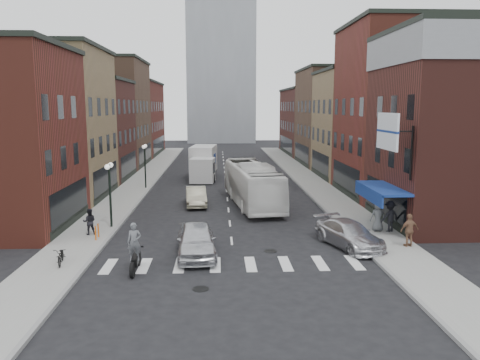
{
  "coord_description": "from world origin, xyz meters",
  "views": [
    {
      "loc": [
        -0.72,
        -24.64,
        7.57
      ],
      "look_at": [
        0.67,
        5.12,
        2.84
      ],
      "focal_mm": 35.0,
      "sensor_mm": 36.0,
      "label": 1
    }
  ],
  "objects_px": {
    "streetlamp_far": "(145,158)",
    "ped_right_b": "(409,230)",
    "streetlamp_near": "(110,183)",
    "bike_rack": "(97,232)",
    "transit_bus": "(252,184)",
    "curb_car": "(349,234)",
    "parked_bicycle": "(61,256)",
    "sedan_left_far": "(196,197)",
    "billboard_sign": "(389,133)",
    "ped_left_solo": "(89,222)",
    "ped_right_c": "(378,216)",
    "box_truck": "(203,163)",
    "motorcycle_rider": "(135,249)",
    "ped_right_a": "(390,216)",
    "sedan_left_near": "(196,240)"
  },
  "relations": [
    {
      "from": "transit_bus",
      "to": "ped_right_c",
      "type": "distance_m",
      "value": 11.08
    },
    {
      "from": "ped_left_solo",
      "to": "ped_right_b",
      "type": "xyz_separation_m",
      "value": [
        17.66,
        -3.19,
        0.12
      ]
    },
    {
      "from": "bike_rack",
      "to": "box_truck",
      "type": "xyz_separation_m",
      "value": [
        5.3,
        22.61,
        1.12
      ]
    },
    {
      "from": "ped_right_b",
      "to": "ped_right_c",
      "type": "relative_size",
      "value": 0.99
    },
    {
      "from": "motorcycle_rider",
      "to": "sedan_left_far",
      "type": "xyz_separation_m",
      "value": [
        2.13,
        14.45,
        -0.38
      ]
    },
    {
      "from": "bike_rack",
      "to": "parked_bicycle",
      "type": "xyz_separation_m",
      "value": [
        -0.6,
        -4.27,
        0.01
      ]
    },
    {
      "from": "box_truck",
      "to": "ped_right_c",
      "type": "bearing_deg",
      "value": -57.01
    },
    {
      "from": "box_truck",
      "to": "sedan_left_far",
      "type": "xyz_separation_m",
      "value": [
        -0.14,
        -13.27,
        -0.96
      ]
    },
    {
      "from": "ped_right_b",
      "to": "curb_car",
      "type": "bearing_deg",
      "value": -21.64
    },
    {
      "from": "ped_right_b",
      "to": "bike_rack",
      "type": "bearing_deg",
      "value": -19.21
    },
    {
      "from": "sedan_left_far",
      "to": "ped_left_solo",
      "type": "height_order",
      "value": "ped_left_solo"
    },
    {
      "from": "ped_left_solo",
      "to": "ped_right_b",
      "type": "height_order",
      "value": "ped_right_b"
    },
    {
      "from": "bike_rack",
      "to": "ped_left_solo",
      "type": "relative_size",
      "value": 0.52
    },
    {
      "from": "streetlamp_far",
      "to": "ped_right_b",
      "type": "xyz_separation_m",
      "value": [
        16.81,
        -18.98,
        -1.87
      ]
    },
    {
      "from": "billboard_sign",
      "to": "sedan_left_far",
      "type": "relative_size",
      "value": 0.86
    },
    {
      "from": "box_truck",
      "to": "parked_bicycle",
      "type": "xyz_separation_m",
      "value": [
        -5.91,
        -26.88,
        -1.11
      ]
    },
    {
      "from": "bike_rack",
      "to": "sedan_left_near",
      "type": "height_order",
      "value": "sedan_left_near"
    },
    {
      "from": "streetlamp_near",
      "to": "sedan_left_near",
      "type": "bearing_deg",
      "value": -45.28
    },
    {
      "from": "box_truck",
      "to": "curb_car",
      "type": "xyz_separation_m",
      "value": [
        8.63,
        -24.34,
        -0.97
      ]
    },
    {
      "from": "streetlamp_near",
      "to": "ped_right_a",
      "type": "distance_m",
      "value": 17.07
    },
    {
      "from": "billboard_sign",
      "to": "bike_rack",
      "type": "distance_m",
      "value": 17.14
    },
    {
      "from": "billboard_sign",
      "to": "streetlamp_near",
      "type": "xyz_separation_m",
      "value": [
        -15.99,
        3.5,
        -3.22
      ]
    },
    {
      "from": "billboard_sign",
      "to": "ped_left_solo",
      "type": "bearing_deg",
      "value": 174.18
    },
    {
      "from": "parked_bicycle",
      "to": "ped_right_b",
      "type": "distance_m",
      "value": 17.73
    },
    {
      "from": "billboard_sign",
      "to": "streetlamp_near",
      "type": "bearing_deg",
      "value": 167.65
    },
    {
      "from": "sedan_left_far",
      "to": "ped_right_b",
      "type": "bearing_deg",
      "value": -49.16
    },
    {
      "from": "transit_bus",
      "to": "parked_bicycle",
      "type": "xyz_separation_m",
      "value": [
        -10.09,
        -13.82,
        -1.06
      ]
    },
    {
      "from": "ped_left_solo",
      "to": "bike_rack",
      "type": "bearing_deg",
      "value": 114.22
    },
    {
      "from": "billboard_sign",
      "to": "curb_car",
      "type": "bearing_deg",
      "value": -157.6
    },
    {
      "from": "sedan_left_far",
      "to": "curb_car",
      "type": "distance_m",
      "value": 14.12
    },
    {
      "from": "sedan_left_near",
      "to": "transit_bus",
      "type": "bearing_deg",
      "value": 69.01
    },
    {
      "from": "transit_bus",
      "to": "ped_right_b",
      "type": "bearing_deg",
      "value": -64.4
    },
    {
      "from": "sedan_left_far",
      "to": "ped_left_solo",
      "type": "relative_size",
      "value": 2.8
    },
    {
      "from": "motorcycle_rider",
      "to": "ped_left_solo",
      "type": "bearing_deg",
      "value": 116.65
    },
    {
      "from": "ped_right_b",
      "to": "streetlamp_far",
      "type": "bearing_deg",
      "value": -60.06
    },
    {
      "from": "curb_car",
      "to": "parked_bicycle",
      "type": "relative_size",
      "value": 3.07
    },
    {
      "from": "streetlamp_far",
      "to": "motorcycle_rider",
      "type": "bearing_deg",
      "value": -82.62
    },
    {
      "from": "bike_rack",
      "to": "sedan_left_far",
      "type": "relative_size",
      "value": 0.19
    },
    {
      "from": "streetlamp_far",
      "to": "curb_car",
      "type": "height_order",
      "value": "streetlamp_far"
    },
    {
      "from": "streetlamp_near",
      "to": "bike_rack",
      "type": "xyz_separation_m",
      "value": [
        -0.2,
        -2.7,
        -2.36
      ]
    },
    {
      "from": "bike_rack",
      "to": "ped_left_solo",
      "type": "height_order",
      "value": "ped_left_solo"
    },
    {
      "from": "transit_bus",
      "to": "streetlamp_near",
      "type": "bearing_deg",
      "value": -150.45
    },
    {
      "from": "bike_rack",
      "to": "ped_right_b",
      "type": "relative_size",
      "value": 0.45
    },
    {
      "from": "sedan_left_near",
      "to": "curb_car",
      "type": "xyz_separation_m",
      "value": [
        8.21,
        1.15,
        -0.12
      ]
    },
    {
      "from": "ped_left_solo",
      "to": "ped_right_c",
      "type": "bearing_deg",
      "value": 168.86
    },
    {
      "from": "billboard_sign",
      "to": "motorcycle_rider",
      "type": "bearing_deg",
      "value": -161.86
    },
    {
      "from": "streetlamp_far",
      "to": "bike_rack",
      "type": "height_order",
      "value": "streetlamp_far"
    },
    {
      "from": "ped_right_a",
      "to": "parked_bicycle",
      "type": "bearing_deg",
      "value": -6.36
    },
    {
      "from": "sedan_left_far",
      "to": "ped_right_c",
      "type": "xyz_separation_m",
      "value": [
        11.24,
        -8.44,
        0.35
      ]
    },
    {
      "from": "ped_right_a",
      "to": "motorcycle_rider",
      "type": "bearing_deg",
      "value": 0.44
    }
  ]
}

